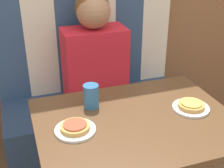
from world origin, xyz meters
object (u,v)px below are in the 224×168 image
plate_left (75,130)px  pizza_left (75,126)px  plate_right (191,108)px  pizza_right (191,105)px  drinking_cup (91,96)px  person (94,50)px

plate_left → pizza_left: pizza_left is taller
plate_left → plate_right: size_ratio=1.00×
pizza_left → pizza_right: 0.59m
pizza_right → drinking_cup: (-0.46, 0.18, 0.04)m
person → pizza_left: (-0.29, -0.71, -0.07)m
person → plate_left: size_ratio=4.06×
person → plate_left: bearing=-112.4°
drinking_cup → person: bearing=72.4°
person → pizza_right: 0.77m
plate_right → drinking_cup: drinking_cup is taller
plate_right → pizza_left: (-0.59, -0.00, 0.02)m
person → drinking_cup: 0.56m
pizza_left → pizza_right: same height
plate_right → drinking_cup: bearing=158.5°
plate_right → drinking_cup: size_ratio=1.52×
person → pizza_left: size_ratio=5.63×
person → plate_left: person is taller
pizza_right → plate_right: bearing=90.0°
plate_left → pizza_right: (0.59, -0.00, 0.02)m
person → drinking_cup: (-0.17, -0.53, -0.04)m
pizza_left → plate_left: bearing=90.0°
plate_right → drinking_cup: 0.50m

